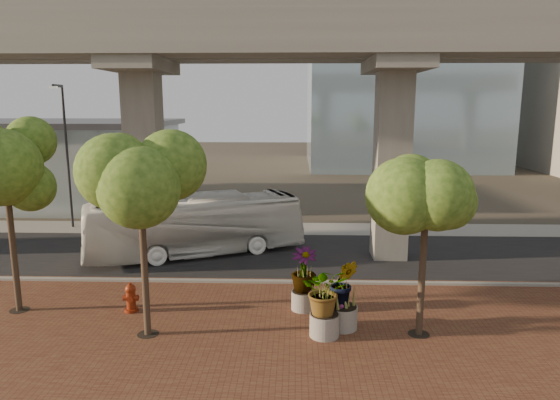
{
  "coord_description": "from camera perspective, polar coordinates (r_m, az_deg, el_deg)",
  "views": [
    {
      "loc": [
        1.38,
        -22.09,
        7.47
      ],
      "look_at": [
        0.66,
        0.5,
        3.16
      ],
      "focal_mm": 32.0,
      "sensor_mm": 36.0,
      "label": 1
    }
  ],
  "objects": [
    {
      "name": "transit_viaduct",
      "position": [
        24.13,
        -1.47,
        10.36
      ],
      "size": [
        72.0,
        5.6,
        12.4
      ],
      "color": "gray",
      "rests_on": "ground"
    },
    {
      "name": "curb_strip",
      "position": [
        21.45,
        -2.0,
        -9.36
      ],
      "size": [
        70.0,
        0.25,
        0.16
      ],
      "primitive_type": "cube",
      "color": "gray",
      "rests_on": "ground"
    },
    {
      "name": "planter_left",
      "position": [
        16.96,
        7.26,
        -9.8
      ],
      "size": [
        2.2,
        2.2,
        2.42
      ],
      "color": "gray",
      "rests_on": "ground"
    },
    {
      "name": "street_tree_near_east",
      "position": [
        16.16,
        16.41,
        0.83
      ],
      "size": [
        3.77,
        3.77,
        6.47
      ],
      "color": "#4A382A",
      "rests_on": "ground"
    },
    {
      "name": "fire_hydrant",
      "position": [
        19.25,
        -16.68,
        -10.64
      ],
      "size": [
        0.55,
        0.49,
        1.09
      ],
      "color": "maroon",
      "rests_on": "ground"
    },
    {
      "name": "planter_front",
      "position": [
        16.36,
        5.16,
        -10.67
      ],
      "size": [
        2.15,
        2.15,
        2.36
      ],
      "color": "gray",
      "rests_on": "ground"
    },
    {
      "name": "ground",
      "position": [
        23.36,
        -1.67,
        -7.85
      ],
      "size": [
        160.0,
        160.0,
        0.0
      ],
      "primitive_type": "plane",
      "color": "#3C372B",
      "rests_on": "ground"
    },
    {
      "name": "planter_right",
      "position": [
        18.34,
        2.73,
        -8.28
      ],
      "size": [
        2.19,
        2.19,
        2.34
      ],
      "color": "gray",
      "rests_on": "ground"
    },
    {
      "name": "transit_bus",
      "position": [
        25.36,
        -9.63,
        -2.94
      ],
      "size": [
        10.97,
        6.57,
        3.02
      ],
      "primitive_type": "imported",
      "rotation": [
        0.0,
        0.0,
        1.97
      ],
      "color": "white",
      "rests_on": "ground"
    },
    {
      "name": "asphalt_road",
      "position": [
        25.25,
        -1.39,
        -6.36
      ],
      "size": [
        90.0,
        8.0,
        0.04
      ],
      "primitive_type": "cube",
      "color": "black",
      "rests_on": "ground"
    },
    {
      "name": "street_tree_far_west",
      "position": [
        19.83,
        -28.92,
        3.02
      ],
      "size": [
        4.12,
        4.12,
        7.08
      ],
      "color": "#4A382A",
      "rests_on": "ground"
    },
    {
      "name": "streetlamp_east",
      "position": [
        28.9,
        13.38,
        5.16
      ],
      "size": [
        0.41,
        1.19,
        8.18
      ],
      "color": "#2F2F34",
      "rests_on": "ground"
    },
    {
      "name": "brick_plaza",
      "position": [
        15.99,
        -3.49,
        -16.94
      ],
      "size": [
        70.0,
        13.0,
        0.06
      ],
      "primitive_type": "cube",
      "color": "brown",
      "rests_on": "ground"
    },
    {
      "name": "far_sidewalk",
      "position": [
        30.54,
        -0.82,
        -3.3
      ],
      "size": [
        90.0,
        3.0,
        0.06
      ],
      "primitive_type": "cube",
      "color": "gray",
      "rests_on": "ground"
    },
    {
      "name": "station_pavilion",
      "position": [
        43.89,
        -27.41,
        4.03
      ],
      "size": [
        23.0,
        13.0,
        6.3
      ],
      "color": "#A8BDC0",
      "rests_on": "ground"
    },
    {
      "name": "streetlamp_west",
      "position": [
        32.63,
        -23.29,
        5.62
      ],
      "size": [
        0.43,
        1.25,
        8.6
      ],
      "color": "#292A2D",
      "rests_on": "ground"
    },
    {
      "name": "street_tree_near_west",
      "position": [
        16.08,
        -15.68,
        1.21
      ],
      "size": [
        3.76,
        3.76,
        6.57
      ],
      "color": "#4A382A",
      "rests_on": "ground"
    }
  ]
}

